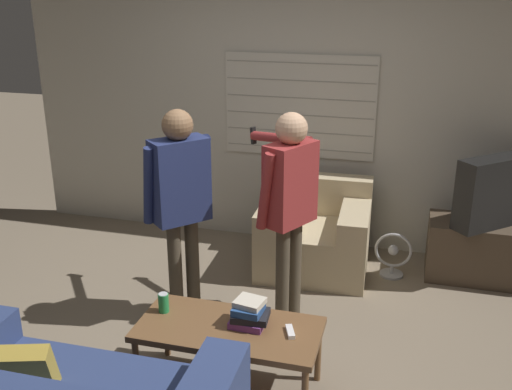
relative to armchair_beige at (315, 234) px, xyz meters
name	(u,v)px	position (x,y,z in m)	size (l,w,h in m)	color
ground_plane	(228,355)	(-0.33, -1.48, -0.31)	(16.00, 16.00, 0.00)	#7F705B
wall_back	(294,109)	(-0.33, 0.55, 0.97)	(5.20, 0.08, 2.55)	#BCB7A8
armchair_beige	(315,234)	(0.00, 0.00, 0.00)	(0.95, 0.88, 0.75)	#C6B289
coffee_table	(229,333)	(-0.22, -1.80, 0.09)	(1.11, 0.53, 0.44)	brown
tv_stand	(490,252)	(1.46, 0.15, -0.06)	(1.03, 0.44, 0.51)	#4C3D2D
tv	(499,191)	(1.46, 0.15, 0.49)	(0.73, 0.69, 0.58)	black
person_left_standing	(180,191)	(-0.79, -1.09, 0.70)	(0.50, 0.77, 1.59)	#4C4233
person_right_standing	(289,194)	(-0.05, -0.90, 0.69)	(0.59, 0.71, 1.57)	#4C4233
book_stack	(249,314)	(-0.10, -1.75, 0.21)	(0.24, 0.20, 0.16)	#75387F
soda_can	(164,303)	(-0.66, -1.74, 0.20)	(0.07, 0.07, 0.13)	#238E47
spare_remote	(290,332)	(0.16, -1.77, 0.15)	(0.08, 0.14, 0.02)	white
floor_fan	(393,256)	(0.67, 0.00, -0.12)	(0.31, 0.20, 0.39)	#A8A8AD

